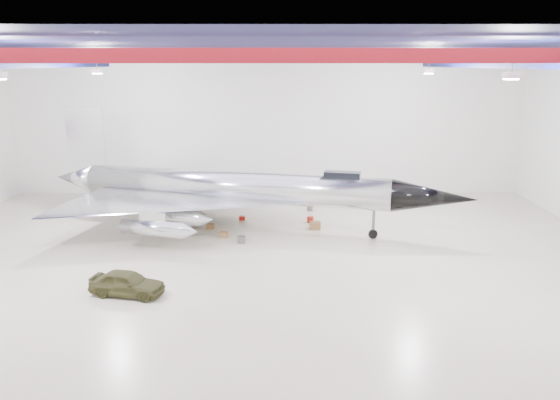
{
  "coord_description": "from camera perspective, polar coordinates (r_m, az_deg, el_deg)",
  "views": [
    {
      "loc": [
        0.91,
        -27.74,
        10.15
      ],
      "look_at": [
        1.01,
        2.0,
        2.68
      ],
      "focal_mm": 35.0,
      "sensor_mm": 36.0,
      "label": 1
    }
  ],
  "objects": [
    {
      "name": "floor",
      "position": [
        29.56,
        -1.95,
        -6.0
      ],
      "size": [
        40.0,
        40.0,
        0.0
      ],
      "primitive_type": "plane",
      "color": "#BDB196",
      "rests_on": "ground"
    },
    {
      "name": "wall_back",
      "position": [
        43.01,
        -1.42,
        7.89
      ],
      "size": [
        40.0,
        0.0,
        40.0
      ],
      "primitive_type": "plane",
      "rotation": [
        1.57,
        0.0,
        0.0
      ],
      "color": "silver",
      "rests_on": "floor"
    },
    {
      "name": "ceiling",
      "position": [
        27.77,
        -2.15,
        15.84
      ],
      "size": [
        40.0,
        40.0,
        0.0
      ],
      "primitive_type": "plane",
      "rotation": [
        3.14,
        0.0,
        0.0
      ],
      "color": "#0A0F38",
      "rests_on": "wall_back"
    },
    {
      "name": "ceiling_structure",
      "position": [
        27.76,
        -2.14,
        14.45
      ],
      "size": [
        39.5,
        29.5,
        1.08
      ],
      "color": "maroon",
      "rests_on": "ceiling"
    },
    {
      "name": "jet_aircraft",
      "position": [
        34.11,
        -4.95,
        0.95
      ],
      "size": [
        26.69,
        18.73,
        7.38
      ],
      "rotation": [
        0.0,
        0.0,
        -0.24
      ],
      "color": "silver",
      "rests_on": "floor"
    },
    {
      "name": "jeep",
      "position": [
        25.68,
        -15.69,
        -8.35
      ],
      "size": [
        3.58,
        2.05,
        1.15
      ],
      "primitive_type": "imported",
      "rotation": [
        0.0,
        0.0,
        1.35
      ],
      "color": "#3D3C1E",
      "rests_on": "floor"
    },
    {
      "name": "crate_ply",
      "position": [
        32.93,
        -5.9,
        -3.62
      ],
      "size": [
        0.53,
        0.45,
        0.34
      ],
      "primitive_type": "cube",
      "rotation": [
        0.0,
        0.0,
        -0.15
      ],
      "color": "olive",
      "rests_on": "floor"
    },
    {
      "name": "toolbox_red",
      "position": [
        36.41,
        -3.97,
        -1.9
      ],
      "size": [
        0.4,
        0.32,
        0.27
      ],
      "primitive_type": "cube",
      "rotation": [
        0.0,
        0.0,
        -0.03
      ],
      "color": "#A81B10",
      "rests_on": "floor"
    },
    {
      "name": "engine_drum",
      "position": [
        31.85,
        -4.05,
        -4.13
      ],
      "size": [
        0.61,
        0.61,
        0.41
      ],
      "primitive_type": "cylinder",
      "rotation": [
        0.0,
        0.0,
        0.43
      ],
      "color": "#59595B",
      "rests_on": "floor"
    },
    {
      "name": "parts_bin",
      "position": [
        34.44,
        3.7,
        -2.67
      ],
      "size": [
        0.68,
        0.56,
        0.47
      ],
      "primitive_type": "cube",
      "rotation": [
        0.0,
        0.0,
        -0.03
      ],
      "color": "olive",
      "rests_on": "floor"
    },
    {
      "name": "crate_small",
      "position": [
        37.96,
        -8.6,
        -1.38
      ],
      "size": [
        0.36,
        0.3,
        0.24
      ],
      "primitive_type": "cube",
      "rotation": [
        0.0,
        0.0,
        -0.07
      ],
      "color": "#59595B",
      "rests_on": "floor"
    },
    {
      "name": "tool_chest",
      "position": [
        35.83,
        3.19,
        -2.05
      ],
      "size": [
        0.52,
        0.52,
        0.39
      ],
      "primitive_type": "cylinder",
      "rotation": [
        0.0,
        0.0,
        0.21
      ],
      "color": "#A81B10",
      "rests_on": "floor"
    },
    {
      "name": "oil_barrel",
      "position": [
        34.69,
        -7.25,
        -2.74
      ],
      "size": [
        0.53,
        0.45,
        0.34
      ],
      "primitive_type": "cube",
      "rotation": [
        0.0,
        0.0,
        -0.15
      ],
      "color": "olive",
      "rests_on": "floor"
    },
    {
      "name": "spares_box",
      "position": [
        38.69,
        3.13,
        -0.85
      ],
      "size": [
        0.47,
        0.47,
        0.37
      ],
      "primitive_type": "cylinder",
      "rotation": [
        0.0,
        0.0,
        0.18
      ],
      "color": "#59595B",
      "rests_on": "floor"
    }
  ]
}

